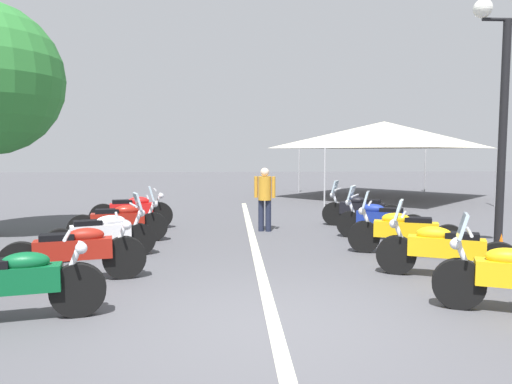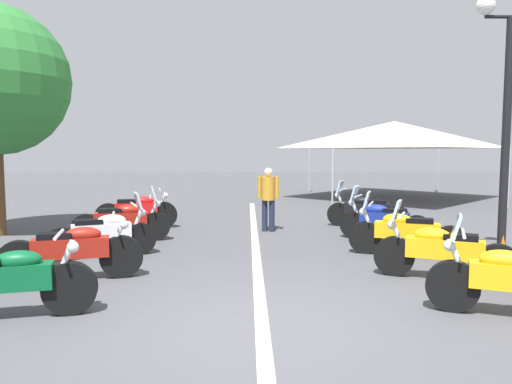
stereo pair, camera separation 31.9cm
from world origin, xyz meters
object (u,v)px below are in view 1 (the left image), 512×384
at_px(motorcycle_left_row_1, 75,252).
at_px(motorcycle_left_row_3, 120,221).
at_px(street_lamp_twin_globe, 505,83).
at_px(motorcycle_right_row_4, 361,209).
at_px(motorcycle_left_row_0, 11,283).
at_px(event_tent, 384,135).
at_px(motorcycle_right_row_1, 444,249).
at_px(motorcycle_left_row_4, 132,211).
at_px(motorcycle_right_row_2, 404,231).
at_px(bystander_1, 265,195).
at_px(motorcycle_left_row_2, 103,234).
at_px(traffic_cone_0, 501,253).
at_px(motorcycle_right_row_3, 379,219).

height_order(motorcycle_left_row_1, motorcycle_left_row_3, motorcycle_left_row_3).
bearing_deg(street_lamp_twin_globe, motorcycle_right_row_4, 20.26).
relative_size(motorcycle_left_row_0, event_tent, 0.30).
bearing_deg(motorcycle_right_row_1, event_tent, -79.21).
distance_m(motorcycle_right_row_1, motorcycle_right_row_4, 4.98).
height_order(motorcycle_left_row_0, motorcycle_left_row_4, motorcycle_left_row_4).
xyz_separation_m(motorcycle_left_row_0, motorcycle_right_row_2, (3.25, -5.78, 0.00)).
xyz_separation_m(motorcycle_left_row_4, bystander_1, (-0.45, -3.31, 0.44)).
distance_m(motorcycle_left_row_2, motorcycle_right_row_4, 6.60).
distance_m(motorcycle_left_row_3, street_lamp_twin_globe, 7.95).
bearing_deg(traffic_cone_0, motorcycle_left_row_2, 79.79).
height_order(traffic_cone_0, event_tent, event_tent).
bearing_deg(motorcycle_right_row_1, street_lamp_twin_globe, -118.87).
bearing_deg(motorcycle_left_row_3, motorcycle_right_row_4, 5.27).
bearing_deg(event_tent, bystander_1, 144.93).
relative_size(motorcycle_left_row_1, motorcycle_right_row_1, 1.06).
xyz_separation_m(motorcycle_right_row_3, street_lamp_twin_globe, (-2.12, -1.49, 2.70)).
height_order(motorcycle_right_row_4, traffic_cone_0, motorcycle_right_row_4).
distance_m(motorcycle_left_row_4, motorcycle_right_row_4, 5.85).
relative_size(motorcycle_left_row_3, motorcycle_right_row_4, 1.07).
bearing_deg(event_tent, motorcycle_left_row_2, 140.79).
xyz_separation_m(motorcycle_left_row_4, traffic_cone_0, (-4.46, -6.93, -0.17)).
height_order(motorcycle_right_row_1, traffic_cone_0, motorcycle_right_row_1).
bearing_deg(event_tent, motorcycle_right_row_2, 163.85).
bearing_deg(traffic_cone_0, event_tent, -9.12).
bearing_deg(street_lamp_twin_globe, motorcycle_left_row_1, 98.33).
xyz_separation_m(motorcycle_left_row_2, motorcycle_right_row_3, (1.57, -5.65, -0.00)).
bearing_deg(motorcycle_left_row_0, motorcycle_right_row_4, 34.58).
height_order(motorcycle_left_row_1, motorcycle_right_row_1, motorcycle_right_row_1).
relative_size(motorcycle_left_row_4, traffic_cone_0, 3.29).
bearing_deg(motorcycle_left_row_3, street_lamp_twin_globe, -28.06).
bearing_deg(motorcycle_left_row_4, bystander_1, -20.81).
xyz_separation_m(motorcycle_right_row_3, motorcycle_right_row_4, (1.74, -0.06, 0.00)).
relative_size(motorcycle_left_row_1, traffic_cone_0, 3.37).
relative_size(motorcycle_left_row_0, motorcycle_right_row_1, 1.07).
bearing_deg(motorcycle_left_row_0, event_tent, 43.95).
bearing_deg(motorcycle_left_row_0, motorcycle_left_row_2, 73.61).
xyz_separation_m(motorcycle_left_row_3, motorcycle_right_row_2, (-1.52, -5.66, -0.00)).
xyz_separation_m(motorcycle_right_row_3, traffic_cone_0, (-2.80, -1.15, -0.16)).
height_order(motorcycle_left_row_0, motorcycle_right_row_3, motorcycle_right_row_3).
bearing_deg(bystander_1, motorcycle_right_row_1, 44.64).
bearing_deg(motorcycle_left_row_0, motorcycle_right_row_1, 1.74).
bearing_deg(motorcycle_right_row_3, motorcycle_left_row_2, 43.33).
height_order(motorcycle_left_row_0, event_tent, event_tent).
height_order(motorcycle_left_row_0, street_lamp_twin_globe, street_lamp_twin_globe).
height_order(motorcycle_left_row_0, motorcycle_right_row_1, motorcycle_right_row_1).
bearing_deg(motorcycle_right_row_3, traffic_cone_0, 140.02).
bearing_deg(motorcycle_right_row_3, motorcycle_left_row_1, 57.12).
relative_size(motorcycle_left_row_2, motorcycle_left_row_3, 0.92).
bearing_deg(motorcycle_right_row_4, motorcycle_right_row_1, 115.52).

